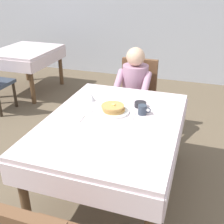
{
  "coord_description": "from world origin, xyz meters",
  "views": [
    {
      "loc": [
        0.64,
        -1.94,
        1.81
      ],
      "look_at": [
        -0.02,
        0.04,
        0.79
      ],
      "focal_mm": 44.1,
      "sensor_mm": 36.0,
      "label": 1
    }
  ],
  "objects_px": {
    "breakfast_stack": "(113,108)",
    "fork_left_of_plate": "(92,110)",
    "syrup_pitcher": "(91,97)",
    "spoon_near_edge": "(103,129)",
    "dining_table_main": "(113,129)",
    "plate_breakfast": "(113,112)",
    "diner_person": "(134,86)",
    "bowl_butter": "(140,104)",
    "background_table_far": "(26,56)",
    "chair_diner": "(137,92)",
    "cup_coffee": "(143,110)",
    "knife_right_of_plate": "(134,116)"
  },
  "relations": [
    {
      "from": "breakfast_stack",
      "to": "fork_left_of_plate",
      "type": "relative_size",
      "value": 1.16
    },
    {
      "from": "syrup_pitcher",
      "to": "spoon_near_edge",
      "type": "xyz_separation_m",
      "value": [
        0.3,
        -0.49,
        -0.04
      ]
    },
    {
      "from": "dining_table_main",
      "to": "plate_breakfast",
      "type": "height_order",
      "value": "plate_breakfast"
    },
    {
      "from": "breakfast_stack",
      "to": "spoon_near_edge",
      "type": "xyz_separation_m",
      "value": [
        0.02,
        -0.32,
        -0.04
      ]
    },
    {
      "from": "diner_person",
      "to": "syrup_pitcher",
      "type": "relative_size",
      "value": 14.0
    },
    {
      "from": "dining_table_main",
      "to": "bowl_butter",
      "type": "distance_m",
      "value": 0.38
    },
    {
      "from": "plate_breakfast",
      "to": "background_table_far",
      "type": "bearing_deg",
      "value": 139.62
    },
    {
      "from": "chair_diner",
      "to": "bowl_butter",
      "type": "distance_m",
      "value": 0.9
    },
    {
      "from": "breakfast_stack",
      "to": "cup_coffee",
      "type": "xyz_separation_m",
      "value": [
        0.25,
        0.04,
        0.0
      ]
    },
    {
      "from": "chair_diner",
      "to": "background_table_far",
      "type": "bearing_deg",
      "value": -20.48
    },
    {
      "from": "plate_breakfast",
      "to": "knife_right_of_plate",
      "type": "distance_m",
      "value": 0.19
    },
    {
      "from": "fork_left_of_plate",
      "to": "cup_coffee",
      "type": "bearing_deg",
      "value": -81.56
    },
    {
      "from": "bowl_butter",
      "to": "fork_left_of_plate",
      "type": "distance_m",
      "value": 0.44
    },
    {
      "from": "cup_coffee",
      "to": "spoon_near_edge",
      "type": "height_order",
      "value": "cup_coffee"
    },
    {
      "from": "fork_left_of_plate",
      "to": "background_table_far",
      "type": "relative_size",
      "value": 0.16
    },
    {
      "from": "bowl_butter",
      "to": "syrup_pitcher",
      "type": "relative_size",
      "value": 1.38
    },
    {
      "from": "dining_table_main",
      "to": "cup_coffee",
      "type": "distance_m",
      "value": 0.31
    },
    {
      "from": "syrup_pitcher",
      "to": "knife_right_of_plate",
      "type": "distance_m",
      "value": 0.51
    },
    {
      "from": "breakfast_stack",
      "to": "knife_right_of_plate",
      "type": "height_order",
      "value": "breakfast_stack"
    },
    {
      "from": "knife_right_of_plate",
      "to": "bowl_butter",
      "type": "bearing_deg",
      "value": -7.4
    },
    {
      "from": "fork_left_of_plate",
      "to": "spoon_near_edge",
      "type": "bearing_deg",
      "value": -144.56
    },
    {
      "from": "chair_diner",
      "to": "bowl_butter",
      "type": "bearing_deg",
      "value": 105.29
    },
    {
      "from": "cup_coffee",
      "to": "plate_breakfast",
      "type": "bearing_deg",
      "value": -169.31
    },
    {
      "from": "bowl_butter",
      "to": "knife_right_of_plate",
      "type": "distance_m",
      "value": 0.22
    },
    {
      "from": "bowl_butter",
      "to": "knife_right_of_plate",
      "type": "bearing_deg",
      "value": -92.41
    },
    {
      "from": "bowl_butter",
      "to": "spoon_near_edge",
      "type": "height_order",
      "value": "bowl_butter"
    },
    {
      "from": "plate_breakfast",
      "to": "bowl_butter",
      "type": "xyz_separation_m",
      "value": [
        0.2,
        0.19,
        0.01
      ]
    },
    {
      "from": "fork_left_of_plate",
      "to": "breakfast_stack",
      "type": "bearing_deg",
      "value": -82.83
    },
    {
      "from": "dining_table_main",
      "to": "fork_left_of_plate",
      "type": "distance_m",
      "value": 0.27
    },
    {
      "from": "plate_breakfast",
      "to": "dining_table_main",
      "type": "bearing_deg",
      "value": -73.92
    },
    {
      "from": "cup_coffee",
      "to": "bowl_butter",
      "type": "height_order",
      "value": "cup_coffee"
    },
    {
      "from": "dining_table_main",
      "to": "background_table_far",
      "type": "bearing_deg",
      "value": 138.14
    },
    {
      "from": "plate_breakfast",
      "to": "bowl_butter",
      "type": "bearing_deg",
      "value": 44.4
    },
    {
      "from": "knife_right_of_plate",
      "to": "chair_diner",
      "type": "bearing_deg",
      "value": 6.83
    },
    {
      "from": "dining_table_main",
      "to": "cup_coffee",
      "type": "height_order",
      "value": "cup_coffee"
    },
    {
      "from": "fork_left_of_plate",
      "to": "knife_right_of_plate",
      "type": "distance_m",
      "value": 0.38
    },
    {
      "from": "bowl_butter",
      "to": "fork_left_of_plate",
      "type": "bearing_deg",
      "value": -151.08
    },
    {
      "from": "plate_breakfast",
      "to": "knife_right_of_plate",
      "type": "xyz_separation_m",
      "value": [
        0.19,
        -0.02,
        -0.01
      ]
    },
    {
      "from": "plate_breakfast",
      "to": "cup_coffee",
      "type": "bearing_deg",
      "value": 10.69
    },
    {
      "from": "chair_diner",
      "to": "syrup_pitcher",
      "type": "relative_size",
      "value": 11.63
    },
    {
      "from": "chair_diner",
      "to": "dining_table_main",
      "type": "bearing_deg",
      "value": 93.4
    },
    {
      "from": "diner_person",
      "to": "breakfast_stack",
      "type": "height_order",
      "value": "diner_person"
    },
    {
      "from": "diner_person",
      "to": "background_table_far",
      "type": "height_order",
      "value": "diner_person"
    },
    {
      "from": "cup_coffee",
      "to": "knife_right_of_plate",
      "type": "relative_size",
      "value": 0.57
    },
    {
      "from": "dining_table_main",
      "to": "cup_coffee",
      "type": "bearing_deg",
      "value": 40.03
    },
    {
      "from": "plate_breakfast",
      "to": "diner_person",
      "type": "bearing_deg",
      "value": 92.04
    },
    {
      "from": "diner_person",
      "to": "cup_coffee",
      "type": "distance_m",
      "value": 0.89
    },
    {
      "from": "bowl_butter",
      "to": "background_table_far",
      "type": "relative_size",
      "value": 0.1
    },
    {
      "from": "fork_left_of_plate",
      "to": "diner_person",
      "type": "bearing_deg",
      "value": -10.22
    },
    {
      "from": "fork_left_of_plate",
      "to": "background_table_far",
      "type": "bearing_deg",
      "value": 46.43
    }
  ]
}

